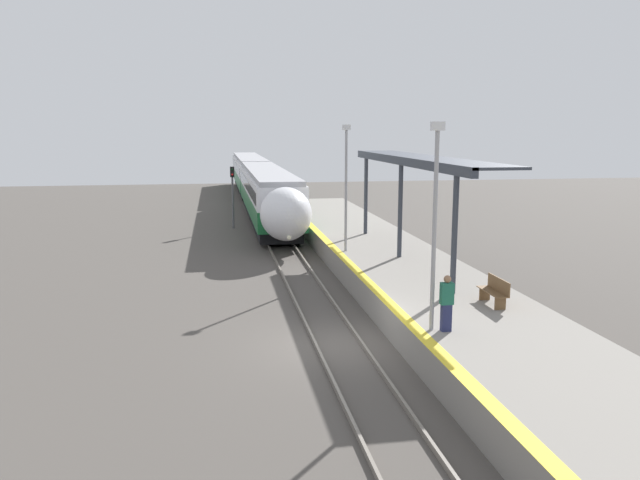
% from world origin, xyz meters
% --- Properties ---
extents(ground_plane, '(120.00, 120.00, 0.00)m').
position_xyz_m(ground_plane, '(0.00, 0.00, 0.00)').
color(ground_plane, '#4C4742').
extents(rail_left, '(0.08, 90.00, 0.15)m').
position_xyz_m(rail_left, '(-0.72, 0.00, 0.07)').
color(rail_left, slate).
rests_on(rail_left, ground_plane).
extents(rail_right, '(0.08, 90.00, 0.15)m').
position_xyz_m(rail_right, '(0.72, 0.00, 0.07)').
color(rail_right, slate).
rests_on(rail_right, ground_plane).
extents(train, '(2.87, 47.06, 3.82)m').
position_xyz_m(train, '(0.00, 35.94, 2.19)').
color(train, black).
rests_on(train, ground_plane).
extents(platform_right, '(5.06, 64.00, 1.04)m').
position_xyz_m(platform_right, '(4.22, 0.00, 0.51)').
color(platform_right, gray).
rests_on(platform_right, ground_plane).
extents(platform_bench, '(0.44, 1.55, 0.89)m').
position_xyz_m(platform_bench, '(5.20, 0.11, 1.50)').
color(platform_bench, brown).
rests_on(platform_bench, platform_right).
extents(person_waiting, '(0.36, 0.22, 1.61)m').
position_xyz_m(person_waiting, '(2.67, -2.19, 1.86)').
color(person_waiting, navy).
rests_on(person_waiting, platform_right).
extents(railway_signal, '(0.28, 0.28, 4.17)m').
position_xyz_m(railway_signal, '(-2.49, 23.99, 2.56)').
color(railway_signal, '#59595E').
rests_on(railway_signal, ground_plane).
extents(lamppost_near, '(0.36, 0.20, 5.82)m').
position_xyz_m(lamppost_near, '(2.31, -2.01, 4.33)').
color(lamppost_near, '#9E9EA3').
rests_on(lamppost_near, platform_right).
extents(lamppost_mid, '(0.36, 0.20, 5.82)m').
position_xyz_m(lamppost_mid, '(2.31, 9.82, 4.33)').
color(lamppost_mid, '#9E9EA3').
rests_on(lamppost_mid, platform_right).
extents(station_canopy, '(2.02, 15.75, 4.45)m').
position_xyz_m(station_canopy, '(4.94, 8.04, 5.15)').
color(station_canopy, '#333842').
rests_on(station_canopy, platform_right).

